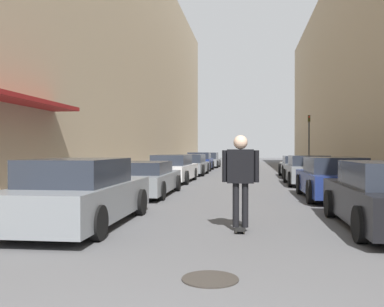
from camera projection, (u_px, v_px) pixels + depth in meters
name	position (u px, v px, depth m)	size (l,w,h in m)	color
ground	(240.00, 179.00, 22.52)	(113.34, 113.34, 0.00)	#515154
curb_strip_left	(165.00, 172.00, 28.30)	(1.80, 51.52, 0.12)	gray
curb_strip_right	(323.00, 173.00, 26.95)	(1.80, 51.52, 0.12)	gray
building_row_left	(122.00, 61.00, 28.60)	(4.90, 51.52, 15.00)	tan
building_row_right	(371.00, 65.00, 26.49)	(4.90, 51.52, 13.62)	tan
parked_car_left_0	(81.00, 194.00, 8.93)	(1.96, 4.76, 1.40)	gray
parked_car_left_1	(145.00, 179.00, 14.81)	(1.98, 4.81, 1.16)	gray
parked_car_left_2	(173.00, 169.00, 20.62)	(1.92, 4.75, 1.32)	silver
parked_car_left_3	(190.00, 165.00, 26.47)	(1.99, 4.48, 1.28)	gray
parked_car_left_4	(200.00, 162.00, 31.89)	(1.90, 4.03, 1.36)	navy
parked_car_left_5	(208.00, 160.00, 37.27)	(1.95, 4.24, 1.31)	gray
parked_car_right_1	(333.00, 179.00, 13.59)	(1.94, 4.33, 1.34)	navy
parked_car_right_2	(308.00, 171.00, 19.03)	(1.94, 3.92, 1.32)	gray
parked_car_right_3	(298.00, 167.00, 24.19)	(1.94, 4.48, 1.22)	gray
skateboarder	(240.00, 172.00, 8.32)	(0.72, 0.78, 1.87)	black
manhole_cover	(210.00, 279.00, 5.21)	(0.70, 0.70, 0.02)	#332D28
traffic_light	(309.00, 137.00, 29.15)	(0.16, 0.22, 3.79)	#2D2D2D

